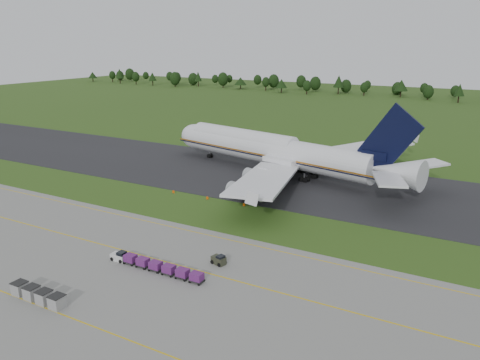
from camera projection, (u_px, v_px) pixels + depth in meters
The scene contains 10 objects.
ground at pixel (216, 213), 93.12m from camera, with size 600.00×600.00×0.00m, color #2B4A16.
apron at pixel (87, 289), 64.52m from camera, with size 300.00×52.00×0.06m, color slate.
taxiway at pixel (274, 178), 116.65m from camera, with size 300.00×40.00×0.08m, color black.
apron_markings at pixel (122, 268), 70.42m from camera, with size 300.00×30.20×0.01m.
tree_line at pixel (445, 90), 268.16m from camera, with size 528.66×21.62×11.99m.
aircraft at pixel (275, 150), 120.41m from camera, with size 74.25×70.28×20.77m.
baggage_train at pixel (154, 265), 69.65m from camera, with size 16.78×1.52×1.46m.
utility_cart at pixel (219, 260), 71.69m from camera, with size 2.42×1.78×1.20m.
uld_row at pixel (38, 295), 61.38m from camera, with size 9.00×1.80×1.78m.
edge_markers at pixel (207, 198), 101.33m from camera, with size 18.60×0.30×0.60m.
Camera 1 is at (46.25, -74.28, 32.90)m, focal length 35.00 mm.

